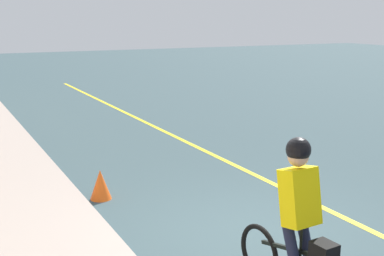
# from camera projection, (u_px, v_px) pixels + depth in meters

# --- Properties ---
(ground_plane) EXTENTS (80.00, 80.00, 0.00)m
(ground_plane) POSITION_uv_depth(u_px,v_px,m) (255.00, 236.00, 7.16)
(ground_plane) COLOR #35494E
(lane_line_centre) EXTENTS (36.00, 0.12, 0.01)m
(lane_line_centre) POSITION_uv_depth(u_px,v_px,m) (341.00, 216.00, 7.87)
(lane_line_centre) COLOR yellow
(lane_line_centre) RESTS_ON ground
(cyclist_lead) EXTENTS (1.71, 0.39, 1.83)m
(cyclist_lead) POSITION_uv_depth(u_px,v_px,m) (297.00, 223.00, 5.34)
(cyclist_lead) COLOR black
(cyclist_lead) RESTS_ON ground
(traffic_cone_far) EXTENTS (0.36, 0.36, 0.51)m
(traffic_cone_far) POSITION_uv_depth(u_px,v_px,m) (100.00, 185.00, 8.59)
(traffic_cone_far) COLOR #F25817
(traffic_cone_far) RESTS_ON ground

